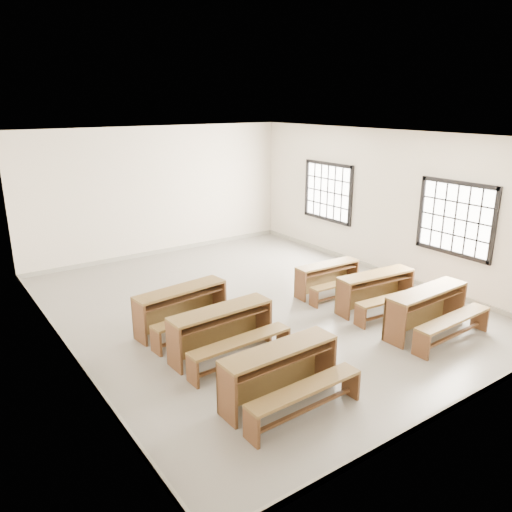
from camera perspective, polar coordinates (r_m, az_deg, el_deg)
room at (r=9.10m, az=0.47°, el=6.98°), size 8.50×8.50×3.20m
desk_set_0 at (r=6.63m, az=2.97°, el=-13.00°), size 1.69×0.90×0.75m
desk_set_1 at (r=7.74m, az=-3.78°, el=-8.28°), size 1.72×0.94×0.76m
desk_set_2 at (r=8.63m, az=-8.35°, el=-5.69°), size 1.74×1.03×0.74m
desk_set_3 at (r=8.92m, az=19.15°, el=-5.65°), size 1.73×0.94×0.76m
desk_set_4 at (r=9.60m, az=13.69°, el=-3.69°), size 1.65×0.97×0.71m
desk_set_5 at (r=10.23m, az=8.30°, el=-2.33°), size 1.44×0.79×0.63m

